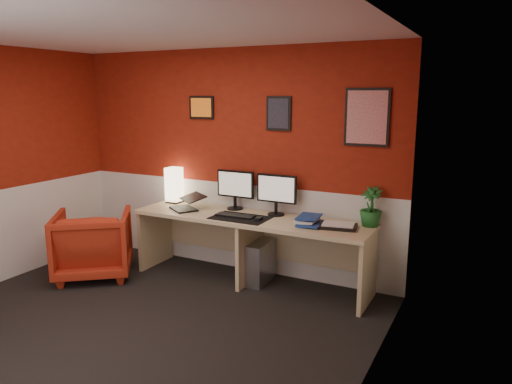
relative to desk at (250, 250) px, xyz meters
name	(u,v)px	position (x,y,z in m)	size (l,w,h in m)	color
ground	(132,328)	(-0.43, -1.41, -0.36)	(4.00, 3.50, 0.01)	black
ceiling	(115,28)	(-0.43, -1.41, 2.13)	(4.00, 3.50, 0.01)	white
wall_back	(231,161)	(-0.43, 0.34, 0.89)	(4.00, 0.01, 2.50)	maroon
wall_right	(366,215)	(1.57, -1.41, 0.89)	(0.01, 3.50, 2.50)	maroon
wainscot_back	(231,225)	(-0.43, 0.34, 0.14)	(4.00, 0.01, 1.00)	silver
wainscot_right	(360,324)	(1.57, -1.41, 0.14)	(0.01, 3.50, 1.00)	silver
desk	(250,250)	(0.00, 0.00, 0.00)	(2.60, 0.65, 0.73)	#CEB684
shoji_lamp	(174,186)	(-1.13, 0.20, 0.56)	(0.16, 0.16, 0.40)	#FFE5B2
laptop	(183,200)	(-0.81, -0.05, 0.47)	(0.33, 0.23, 0.22)	black
monitor_left	(235,184)	(-0.31, 0.23, 0.66)	(0.45, 0.06, 0.58)	black
monitor_right	(276,188)	(0.21, 0.19, 0.66)	(0.45, 0.06, 0.58)	black
desk_mat	(240,218)	(-0.07, -0.09, 0.37)	(0.60, 0.38, 0.01)	black
keyboard	(235,216)	(-0.14, -0.07, 0.38)	(0.42, 0.14, 0.02)	black
mouse	(259,219)	(0.15, -0.10, 0.39)	(0.06, 0.10, 0.03)	black
book_bottom	(300,223)	(0.58, -0.03, 0.38)	(0.23, 0.31, 0.03)	navy
book_middle	(298,220)	(0.55, -0.01, 0.40)	(0.19, 0.26, 0.02)	silver
book_top	(299,216)	(0.54, 0.03, 0.43)	(0.22, 0.29, 0.03)	navy
zen_tray	(338,226)	(0.96, 0.01, 0.38)	(0.35, 0.25, 0.03)	black
potted_plant	(371,207)	(1.22, 0.22, 0.56)	(0.22, 0.22, 0.39)	#19591E
pc_tower	(260,262)	(0.08, 0.06, -0.14)	(0.20, 0.45, 0.45)	#99999E
armchair	(93,244)	(-1.65, -0.61, 0.00)	(0.79, 0.81, 0.74)	#B22D17
art_left	(202,107)	(-0.80, 0.33, 1.49)	(0.32, 0.02, 0.26)	orange
art_center	(279,113)	(0.17, 0.33, 1.44)	(0.28, 0.02, 0.36)	black
art_right	(367,117)	(1.11, 0.33, 1.42)	(0.44, 0.02, 0.56)	red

